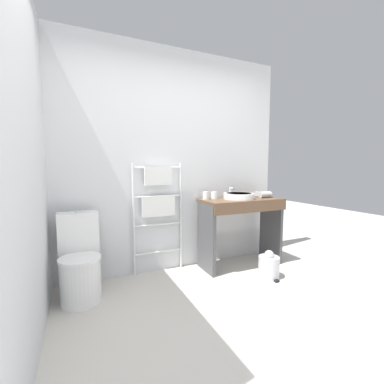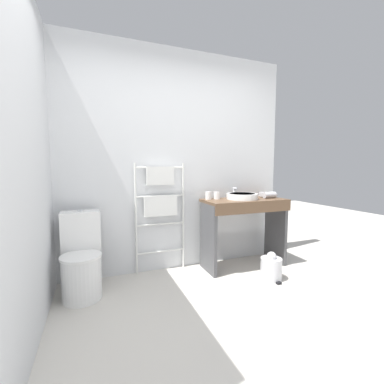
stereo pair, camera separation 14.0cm
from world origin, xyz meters
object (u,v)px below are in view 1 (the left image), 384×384
Objects in this scene: towel_radiator at (158,200)px; hair_dryer at (265,194)px; toilet at (80,263)px; cup_near_wall at (206,195)px; sink_basin at (239,196)px; cup_near_edge at (214,195)px; trash_bin at (269,266)px.

hair_dryer is (1.36, -0.23, 0.03)m from towel_radiator.
toilet is 1.55m from cup_near_wall.
sink_basin is 0.41m from cup_near_wall.
cup_near_wall is at bearing 169.09° from cup_near_edge.
cup_near_wall is (-0.39, 0.14, 0.01)m from sink_basin.
cup_near_edge is (1.54, 0.19, 0.55)m from toilet.
sink_basin is at bearing -19.82° from cup_near_wall.
cup_near_edge is (0.68, -0.09, 0.03)m from towel_radiator.
trash_bin is (0.11, -0.45, -0.75)m from sink_basin.
cup_near_wall reaches higher than sink_basin.
sink_basin is at bearing -12.49° from towel_radiator.
toilet is 1.90m from sink_basin.
sink_basin is at bearing -22.90° from cup_near_edge.
hair_dryer is at bearing 56.49° from trash_bin.
hair_dryer reaches higher than trash_bin.
sink_basin is 4.26× the size of cup_near_edge.
cup_near_edge reaches higher than hair_dryer.
towel_radiator is at bearing 170.29° from hair_dryer.
sink_basin is at bearing 103.22° from trash_bin.
trash_bin is (1.07, -0.66, -0.73)m from towel_radiator.
cup_near_wall is at bearing -7.31° from towel_radiator.
trash_bin is at bearing -31.81° from towel_radiator.
hair_dryer is (2.21, 0.05, 0.54)m from toilet.
trash_bin is (0.39, -0.57, -0.76)m from cup_near_edge.
cup_near_wall is 0.43× the size of hair_dryer.
toilet is at bearing -161.64° from towel_radiator.
trash_bin is at bearing -11.15° from toilet.
toilet is at bearing 168.85° from trash_bin.
hair_dryer reaches higher than sink_basin.
sink_basin is 4.08× the size of cup_near_wall.
toilet is 8.68× the size of cup_near_wall.
hair_dryer is at bearing -11.55° from cup_near_edge.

